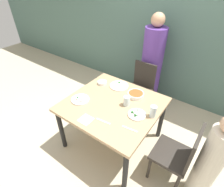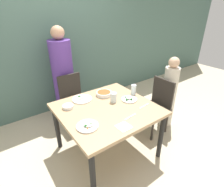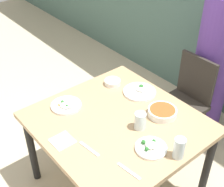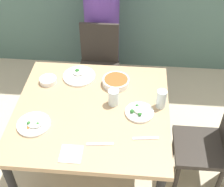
% 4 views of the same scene
% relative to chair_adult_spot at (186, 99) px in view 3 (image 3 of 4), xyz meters
% --- Properties ---
extents(ground_plane, '(10.00, 10.00, 0.00)m').
position_rel_chair_adult_spot_xyz_m(ground_plane, '(0.06, -0.88, -0.47)').
color(ground_plane, beige).
extents(dining_table, '(1.14, 1.09, 0.72)m').
position_rel_chair_adult_spot_xyz_m(dining_table, '(0.06, -0.88, 0.17)').
color(dining_table, tan).
rests_on(dining_table, ground_plane).
extents(chair_adult_spot, '(0.40, 0.40, 0.87)m').
position_rel_chair_adult_spot_xyz_m(chair_adult_spot, '(0.00, 0.00, 0.00)').
color(chair_adult_spot, '#2D2823').
rests_on(chair_adult_spot, ground_plane).
extents(person_adult, '(0.36, 0.36, 1.59)m').
position_rel_chair_adult_spot_xyz_m(person_adult, '(-0.00, 0.35, 0.26)').
color(person_adult, '#5B3893').
rests_on(person_adult, ground_plane).
extents(bowl_curry, '(0.22, 0.22, 0.05)m').
position_rel_chair_adult_spot_xyz_m(bowl_curry, '(0.22, -0.58, 0.28)').
color(bowl_curry, white).
rests_on(bowl_curry, dining_table).
extents(plate_rice_adult, '(0.23, 0.23, 0.05)m').
position_rel_chair_adult_spot_xyz_m(plate_rice_adult, '(-0.32, -1.08, 0.27)').
color(plate_rice_adult, white).
rests_on(plate_rice_adult, dining_table).
extents(plate_rice_child, '(0.21, 0.21, 0.05)m').
position_rel_chair_adult_spot_xyz_m(plate_rice_child, '(0.41, -0.90, 0.27)').
color(plate_rice_child, white).
rests_on(plate_rice_child, dining_table).
extents(plate_noodles, '(0.27, 0.27, 0.06)m').
position_rel_chair_adult_spot_xyz_m(plate_noodles, '(-0.10, -0.51, 0.27)').
color(plate_noodles, white).
rests_on(plate_noodles, dining_table).
extents(bowl_rice_small, '(0.14, 0.14, 0.04)m').
position_rel_chair_adult_spot_xyz_m(bowl_rice_small, '(-0.33, -0.61, 0.28)').
color(bowl_rice_small, white).
rests_on(bowl_rice_small, dining_table).
extents(glass_water_tall, '(0.07, 0.07, 0.15)m').
position_rel_chair_adult_spot_xyz_m(glass_water_tall, '(0.56, -0.81, 0.33)').
color(glass_water_tall, silver).
rests_on(glass_water_tall, dining_table).
extents(glass_water_short, '(0.08, 0.08, 0.13)m').
position_rel_chair_adult_spot_xyz_m(glass_water_short, '(0.21, -0.81, 0.32)').
color(glass_water_short, silver).
rests_on(glass_water_short, dining_table).
extents(napkin_folded, '(0.14, 0.14, 0.01)m').
position_rel_chair_adult_spot_xyz_m(napkin_folded, '(-0.02, -1.30, 0.26)').
color(napkin_folded, white).
rests_on(napkin_folded, dining_table).
extents(fork_steel, '(0.18, 0.04, 0.01)m').
position_rel_chair_adult_spot_xyz_m(fork_steel, '(0.46, -1.13, 0.26)').
color(fork_steel, silver).
rests_on(fork_steel, dining_table).
extents(spoon_steel, '(0.18, 0.04, 0.01)m').
position_rel_chair_adult_spot_xyz_m(spoon_steel, '(0.16, -1.21, 0.26)').
color(spoon_steel, silver).
rests_on(spoon_steel, dining_table).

